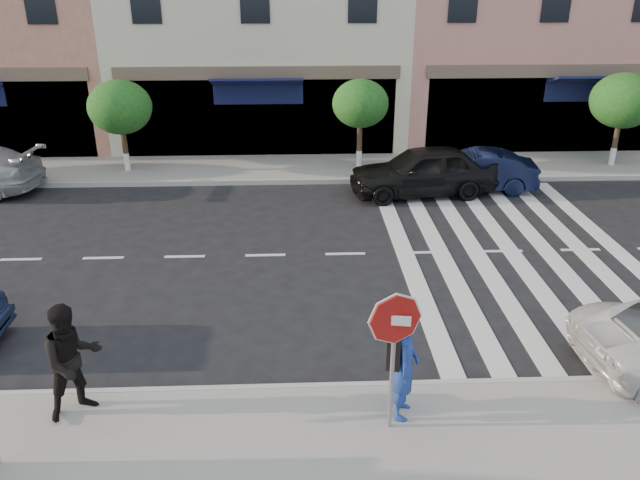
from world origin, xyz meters
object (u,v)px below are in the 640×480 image
(car_far_mid, at_px, (423,171))
(walker, at_px, (72,360))
(stop_sign, at_px, (394,332))
(photographer, at_px, (404,366))
(car_far_right, at_px, (475,170))

(car_far_mid, bearing_deg, walker, -42.74)
(stop_sign, height_order, car_far_mid, stop_sign)
(photographer, distance_m, car_far_right, 11.76)
(photographer, xyz_separation_m, car_far_mid, (2.34, 10.60, -0.27))
(stop_sign, relative_size, car_far_right, 0.61)
(photographer, distance_m, car_far_mid, 10.86)
(photographer, bearing_deg, stop_sign, 156.99)
(car_far_mid, bearing_deg, photographer, -19.58)
(car_far_mid, xyz_separation_m, car_far_right, (1.76, 0.41, -0.14))
(car_far_right, bearing_deg, car_far_mid, -70.36)
(car_far_right, bearing_deg, walker, -33.95)
(stop_sign, relative_size, photographer, 1.31)
(photographer, xyz_separation_m, car_far_right, (4.10, 11.01, -0.41))
(walker, xyz_separation_m, car_far_mid, (7.41, 10.34, -0.33))
(stop_sign, height_order, car_far_right, stop_sign)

